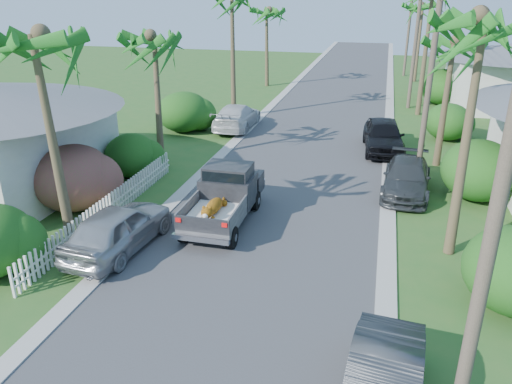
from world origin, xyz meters
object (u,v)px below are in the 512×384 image
(parked_car_lf, at_px, (237,117))
(palm_r_d, at_px, (423,5))
(parked_car_ln, at_px, (119,228))
(utility_pole_d, at_px, (409,28))
(parked_car_rm, at_px, (407,178))
(palm_r_a, at_px, (486,18))
(parked_car_rf, at_px, (383,136))
(utility_pole_a, at_px, (493,228))
(palm_l_d, at_px, (267,10))
(utility_pole_c, at_px, (415,43))
(utility_pole_b, at_px, (430,78))
(pickup_truck, at_px, (226,194))
(palm_l_b, at_px, (153,36))
(palm_l_a, at_px, (36,36))
(palm_r_b, at_px, (454,41))

(parked_car_lf, xyz_separation_m, palm_r_d, (11.50, 20.69, 5.98))
(parked_car_ln, relative_size, utility_pole_d, 0.51)
(parked_car_rm, bearing_deg, palm_r_a, -71.02)
(parked_car_rm, height_order, parked_car_rf, parked_car_rf)
(utility_pole_a, bearing_deg, palm_l_d, 108.58)
(utility_pole_a, bearing_deg, utility_pole_c, 90.00)
(parked_car_rm, bearing_deg, utility_pole_b, 78.18)
(palm_r_a, xyz_separation_m, utility_pole_d, (-0.70, 37.00, -2.82))
(parked_car_rm, relative_size, utility_pole_c, 0.52)
(parked_car_rm, distance_m, parked_car_lf, 13.07)
(pickup_truck, relative_size, utility_pole_c, 0.57)
(parked_car_rm, distance_m, palm_l_b, 13.05)
(utility_pole_a, distance_m, utility_pole_c, 30.00)
(palm_r_a, xyz_separation_m, palm_r_d, (0.20, 34.00, -0.69))
(pickup_truck, relative_size, utility_pole_a, 0.57)
(palm_r_a, xyz_separation_m, utility_pole_b, (-0.70, 7.00, -2.82))
(palm_l_a, bearing_deg, utility_pole_d, 73.56)
(utility_pole_c, height_order, utility_pole_d, same)
(palm_r_b, bearing_deg, utility_pole_d, 92.05)
(palm_r_a, bearing_deg, parked_car_ln, -166.04)
(parked_car_rf, xyz_separation_m, palm_l_a, (-10.13, -13.79, 6.08))
(palm_l_b, relative_size, palm_r_d, 0.93)
(palm_r_a, bearing_deg, pickup_truck, 175.72)
(utility_pole_c, bearing_deg, palm_l_a, -115.27)
(palm_r_a, xyz_separation_m, utility_pole_a, (-0.70, -8.00, -2.82))
(palm_l_b, bearing_deg, palm_r_d, 64.59)
(palm_l_b, height_order, utility_pole_a, utility_pole_a)
(parked_car_ln, bearing_deg, parked_car_rf, -116.39)
(parked_car_lf, bearing_deg, palm_r_a, 129.59)
(palm_l_d, bearing_deg, palm_l_a, -89.45)
(parked_car_rf, height_order, palm_r_d, palm_r_d)
(parked_car_ln, distance_m, palm_r_a, 12.91)
(parked_car_lf, height_order, palm_l_b, palm_l_b)
(pickup_truck, xyz_separation_m, utility_pole_b, (7.30, 6.40, 3.59))
(pickup_truck, distance_m, parked_car_rf, 11.64)
(palm_l_d, xyz_separation_m, palm_r_a, (12.80, -28.00, 0.98))
(parked_car_rm, xyz_separation_m, parked_car_ln, (-9.45, -7.57, 0.11))
(palm_r_b, height_order, palm_r_d, palm_r_d)
(parked_car_rf, bearing_deg, palm_r_d, 78.31)
(palm_r_b, relative_size, utility_pole_a, 0.80)
(parked_car_ln, distance_m, parked_car_lf, 15.99)
(parked_car_lf, xyz_separation_m, palm_r_a, (11.30, -13.31, 6.66))
(parked_car_rf, xyz_separation_m, utility_pole_a, (1.67, -18.79, 3.75))
(palm_l_b, bearing_deg, parked_car_ln, -74.85)
(parked_car_ln, height_order, palm_r_a, palm_r_a)
(palm_l_a, xyz_separation_m, palm_l_d, (-0.30, 31.00, -0.49))
(parked_car_ln, bearing_deg, utility_pole_c, -106.64)
(pickup_truck, bearing_deg, parked_car_ln, -130.02)
(parked_car_ln, xyz_separation_m, palm_r_d, (10.95, 36.67, 5.95))
(parked_car_ln, bearing_deg, palm_l_a, 16.14)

